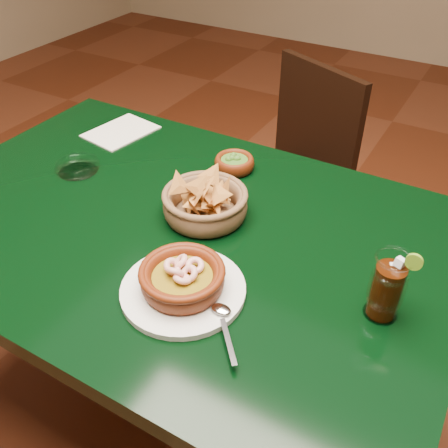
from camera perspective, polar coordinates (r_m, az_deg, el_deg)
The scene contains 9 objects.
ground at distance 1.64m, azimuth -4.15°, elevation -20.95°, with size 7.00×7.00×0.00m, color #471C0C.
dining_table at distance 1.14m, azimuth -5.59°, elevation -3.63°, with size 1.20×0.80×0.75m.
dining_chair at distance 1.76m, azimuth 7.24°, elevation 5.05°, with size 0.52×0.52×0.84m.
shrimp_plate at distance 0.90m, azimuth -4.74°, elevation -6.49°, with size 0.28×0.23×0.07m.
chip_basket at distance 1.07m, azimuth -2.16°, elevation 2.36°, with size 0.22×0.22×0.13m.
guacamole_ramekin at distance 1.24m, azimuth 1.19°, elevation 6.98°, with size 0.12×0.12×0.04m.
cola_drink at distance 0.88m, azimuth 18.14°, elevation -6.89°, with size 0.13×0.13×0.15m.
glass_ashtray at distance 1.29m, azimuth -16.41°, elevation 6.29°, with size 0.12×0.12×0.03m.
paper_menu at distance 1.45m, azimuth -11.71°, elevation 10.30°, with size 0.17×0.20×0.00m.
Camera 1 is at (0.52, -0.68, 1.40)m, focal length 40.00 mm.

